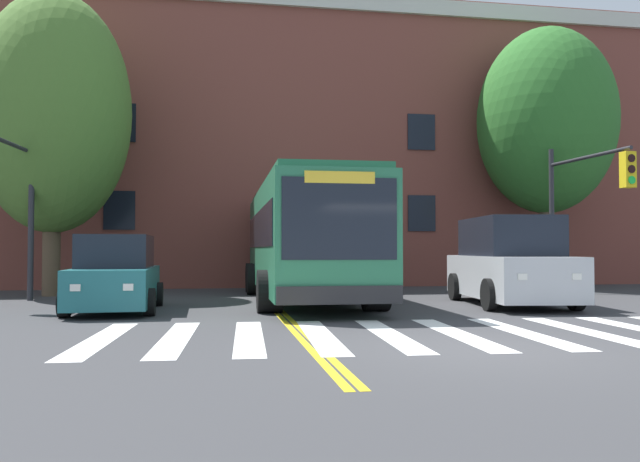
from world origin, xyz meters
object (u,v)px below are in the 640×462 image
object	(u,v)px
car_teal_near_lane	(116,276)
traffic_light_far_corner	(11,186)
city_bus	(304,239)
traffic_light_near_corner	(583,193)
car_black_behind_bus	(292,263)
street_tree_curbside_small	(53,113)
car_silver_far_lane	(509,264)
street_tree_curbside_large	(546,121)

from	to	relation	value
car_teal_near_lane	traffic_light_far_corner	xyz separation A→B (m)	(-2.96, 2.10, 2.26)
city_bus	traffic_light_near_corner	world-z (taller)	traffic_light_near_corner
car_black_behind_bus	traffic_light_far_corner	distance (m)	13.53
street_tree_curbside_small	car_silver_far_lane	bearing A→B (deg)	-22.52
car_silver_far_lane	street_tree_curbside_large	bearing A→B (deg)	53.72
city_bus	street_tree_curbside_large	distance (m)	11.35
traffic_light_near_corner	street_tree_curbside_small	xyz separation A→B (m)	(-16.12, 2.83, 2.50)
car_black_behind_bus	street_tree_curbside_large	distance (m)	11.96
traffic_light_near_corner	street_tree_curbside_large	distance (m)	5.08
traffic_light_far_corner	car_silver_far_lane	bearing A→B (deg)	-9.17
car_teal_near_lane	traffic_light_near_corner	world-z (taller)	traffic_light_near_corner
street_tree_curbside_large	car_silver_far_lane	bearing A→B (deg)	-126.28
car_black_behind_bus	traffic_light_near_corner	world-z (taller)	traffic_light_near_corner
city_bus	street_tree_curbside_small	bearing A→B (deg)	159.13
car_black_behind_bus	street_tree_curbside_large	bearing A→B (deg)	-34.26
city_bus	car_silver_far_lane	world-z (taller)	city_bus
street_tree_curbside_large	city_bus	bearing A→B (deg)	-157.66
traffic_light_far_corner	car_teal_near_lane	bearing A→B (deg)	-35.28
street_tree_curbside_large	traffic_light_near_corner	bearing A→B (deg)	-104.33
city_bus	street_tree_curbside_small	distance (m)	8.91
traffic_light_near_corner	traffic_light_far_corner	world-z (taller)	traffic_light_near_corner
car_black_behind_bus	street_tree_curbside_large	size ratio (longest dim) A/B	0.48
car_silver_far_lane	street_tree_curbside_small	xyz separation A→B (m)	(-12.50, 5.18, 4.59)
car_teal_near_lane	street_tree_curbside_small	distance (m)	7.63
car_black_behind_bus	traffic_light_near_corner	size ratio (longest dim) A/B	0.98
car_silver_far_lane	traffic_light_far_corner	distance (m)	13.06
street_tree_curbside_large	street_tree_curbside_small	bearing A→B (deg)	-176.28
traffic_light_near_corner	street_tree_curbside_small	bearing A→B (deg)	170.05
traffic_light_near_corner	traffic_light_far_corner	bearing A→B (deg)	-178.95
traffic_light_near_corner	traffic_light_far_corner	size ratio (longest dim) A/B	1.04
city_bus	traffic_light_far_corner	size ratio (longest dim) A/B	2.35
traffic_light_far_corner	street_tree_curbside_small	world-z (taller)	street_tree_curbside_small
street_tree_curbside_large	car_teal_near_lane	bearing A→B (deg)	-156.25
traffic_light_near_corner	street_tree_curbside_small	world-z (taller)	street_tree_curbside_small
car_teal_near_lane	car_silver_far_lane	world-z (taller)	car_silver_far_lane
city_bus	car_silver_far_lane	bearing A→B (deg)	-24.90
traffic_light_near_corner	street_tree_curbside_small	distance (m)	16.55
car_silver_far_lane	traffic_light_far_corner	bearing A→B (deg)	170.83
car_black_behind_bus	street_tree_curbside_large	world-z (taller)	street_tree_curbside_large
traffic_light_near_corner	street_tree_curbside_small	size ratio (longest dim) A/B	0.51
traffic_light_near_corner	car_silver_far_lane	bearing A→B (deg)	-146.92
city_bus	car_black_behind_bus	bearing A→B (deg)	85.31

